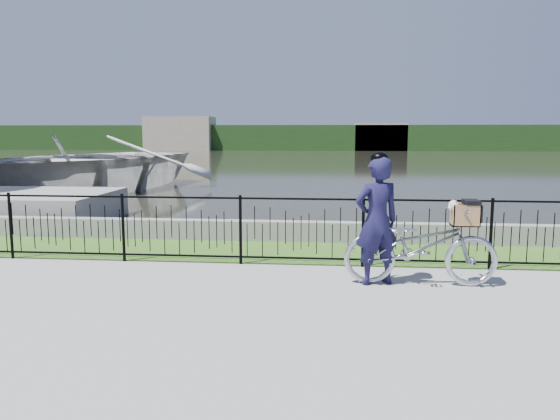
# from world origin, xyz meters

# --- Properties ---
(ground) EXTENTS (120.00, 120.00, 0.00)m
(ground) POSITION_xyz_m (0.00, 0.00, 0.00)
(ground) COLOR gray
(ground) RESTS_ON ground
(grass_strip) EXTENTS (60.00, 2.00, 0.01)m
(grass_strip) POSITION_xyz_m (0.00, 2.60, 0.00)
(grass_strip) COLOR #3B6820
(grass_strip) RESTS_ON ground
(water) EXTENTS (120.00, 120.00, 0.00)m
(water) POSITION_xyz_m (0.00, 33.00, 0.00)
(water) COLOR #27271E
(water) RESTS_ON ground
(quay_wall) EXTENTS (60.00, 0.30, 0.40)m
(quay_wall) POSITION_xyz_m (0.00, 3.60, 0.20)
(quay_wall) COLOR gray
(quay_wall) RESTS_ON ground
(fence) EXTENTS (14.00, 0.06, 1.15)m
(fence) POSITION_xyz_m (0.00, 1.60, 0.58)
(fence) COLOR black
(fence) RESTS_ON ground
(far_treeline) EXTENTS (120.00, 6.00, 3.00)m
(far_treeline) POSITION_xyz_m (0.00, 60.00, 1.50)
(far_treeline) COLOR #1E3D17
(far_treeline) RESTS_ON ground
(far_building_left) EXTENTS (8.00, 4.00, 4.00)m
(far_building_left) POSITION_xyz_m (-18.00, 58.00, 2.00)
(far_building_left) COLOR #A29682
(far_building_left) RESTS_ON ground
(far_building_right) EXTENTS (6.00, 3.00, 3.20)m
(far_building_right) POSITION_xyz_m (6.00, 58.50, 1.60)
(far_building_right) COLOR #A29682
(far_building_right) RESTS_ON ground
(bicycle_rig) EXTENTS (2.15, 0.75, 1.25)m
(bicycle_rig) POSITION_xyz_m (1.77, 0.63, 0.57)
(bicycle_rig) COLOR #B0B5BC
(bicycle_rig) RESTS_ON ground
(cyclist) EXTENTS (0.78, 0.66, 1.90)m
(cyclist) POSITION_xyz_m (1.14, 0.62, 0.94)
(cyclist) COLOR #161438
(cyclist) RESTS_ON ground
(boat_far) EXTENTS (9.40, 11.43, 2.06)m
(boat_far) POSITION_xyz_m (-8.57, 12.12, 1.03)
(boat_far) COLOR silver
(boat_far) RESTS_ON water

